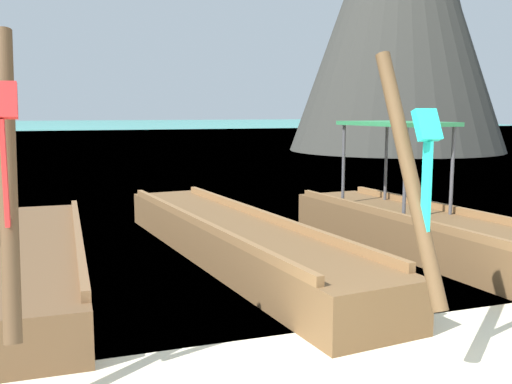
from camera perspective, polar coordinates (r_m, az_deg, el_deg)
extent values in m
plane|color=#2DB29E|center=(64.69, -17.44, 5.87)|extent=(120.00, 120.00, 0.00)
cube|color=brown|center=(7.32, -20.82, -6.41)|extent=(1.16, 5.37, 0.48)
cube|color=brown|center=(7.25, -17.07, -4.03)|extent=(0.17, 4.92, 0.10)
cylinder|color=brown|center=(4.30, -23.19, 1.01)|extent=(0.13, 0.75, 2.12)
cube|color=red|center=(4.11, -23.79, 8.27)|extent=(0.20, 0.13, 0.25)
cube|color=red|center=(4.11, -23.45, 1.69)|extent=(0.03, 0.08, 0.70)
cube|color=brown|center=(7.80, -2.24, -4.86)|extent=(1.78, 6.52, 0.52)
cube|color=brown|center=(7.56, -5.68, -2.92)|extent=(0.74, 5.90, 0.10)
cube|color=brown|center=(7.95, 1.01, -2.34)|extent=(0.74, 5.90, 0.10)
cylinder|color=brown|center=(4.67, 14.93, 1.45)|extent=(0.22, 0.90, 1.98)
cube|color=#1ECCBC|center=(4.52, 16.47, 6.34)|extent=(0.21, 0.17, 0.25)
cube|color=#1ECCBC|center=(4.54, 16.40, 0.29)|extent=(0.04, 0.08, 0.72)
cube|color=brown|center=(8.63, 15.86, -3.90)|extent=(1.63, 5.15, 0.52)
cube|color=brown|center=(8.23, 13.00, -2.17)|extent=(0.50, 4.65, 0.10)
cube|color=brown|center=(8.94, 18.64, -1.58)|extent=(0.50, 4.65, 0.10)
cylinder|color=#4C4C51|center=(8.14, 14.44, 1.77)|extent=(0.05, 0.05, 1.25)
cylinder|color=#4C4C51|center=(8.68, 18.72, 1.98)|extent=(0.05, 0.05, 1.25)
cylinder|color=#4C4C51|center=(9.36, 8.59, 2.72)|extent=(0.05, 0.05, 1.25)
cylinder|color=#4C4C51|center=(9.84, 12.66, 2.87)|extent=(0.05, 0.05, 1.25)
cube|color=#2D844C|center=(8.95, 13.60, 6.55)|extent=(1.16, 1.80, 0.06)
cone|color=#3D3D38|center=(33.72, 19.06, 10.86)|extent=(4.40, 4.40, 7.86)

